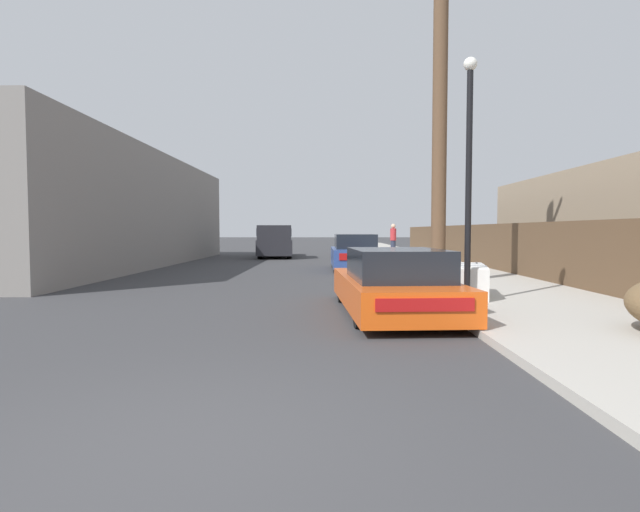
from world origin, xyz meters
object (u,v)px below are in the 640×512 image
car_parked_mid (355,253)px  pedestrian (393,239)px  utility_pole (440,113)px  pickup_truck (276,242)px  street_lamp (469,162)px  parked_sports_car_red (394,284)px  discarded_fridge (470,281)px

car_parked_mid → pedestrian: (2.69, 8.68, 0.40)m
utility_pole → pickup_truck: bearing=111.1°
utility_pole → street_lamp: (-0.22, -3.53, -1.77)m
parked_sports_car_red → pedestrian: (2.57, 19.09, 0.51)m
utility_pole → pedestrian: 15.44m
pedestrian → utility_pole: bearing=-93.2°
discarded_fridge → pedestrian: bearing=100.1°
pickup_truck → utility_pole: size_ratio=0.67×
discarded_fridge → pickup_truck: size_ratio=0.32×
street_lamp → discarded_fridge: bearing=71.1°
utility_pole → pedestrian: size_ratio=4.92×
discarded_fridge → parked_sports_car_red: (-1.88, -1.62, 0.09)m
utility_pole → street_lamp: size_ratio=1.87×
street_lamp → pedestrian: (1.06, 18.52, -1.82)m
pickup_truck → utility_pole: 16.76m
car_parked_mid → utility_pole: (1.85, -6.31, 3.99)m
street_lamp → pickup_truck: bearing=106.8°
discarded_fridge → pedestrian: (0.70, 17.47, 0.60)m
parked_sports_car_red → street_lamp: bearing=16.7°
discarded_fridge → car_parked_mid: bearing=115.2°
street_lamp → pedestrian: 18.64m
parked_sports_car_red → car_parked_mid: bearing=87.0°
utility_pole → pedestrian: bearing=86.8°
pickup_truck → utility_pole: (5.87, -15.24, 3.74)m
parked_sports_car_red → discarded_fridge: bearing=37.1°
parked_sports_car_red → pickup_truck: 19.78m
discarded_fridge → utility_pole: (-0.14, 2.48, 4.18)m
discarded_fridge → pickup_truck: (-6.01, 17.72, 0.44)m
discarded_fridge → utility_pole: 4.86m
pickup_truck → street_lamp: bearing=103.1°
discarded_fridge → utility_pole: utility_pole is taller
parked_sports_car_red → utility_pole: bearing=63.3°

